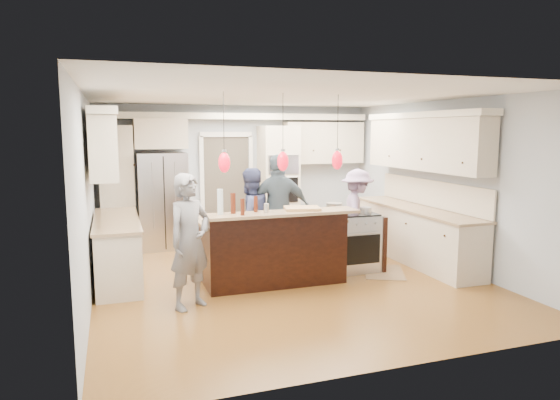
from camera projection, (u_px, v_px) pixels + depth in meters
The scene contains 23 objects.
ground_plane at pixel (287, 279), 7.49m from camera, with size 6.00×6.00×0.00m, color #945F28.
room_shell at pixel (288, 158), 7.23m from camera, with size 5.54×6.04×2.72m.
refrigerator at pixel (163, 201), 9.35m from camera, with size 0.90×0.70×1.80m, color #B7B7BC.
oven_column at pixel (278, 183), 10.07m from camera, with size 0.72×0.69×2.30m.
back_upper_cabinets at pixel (203, 159), 9.61m from camera, with size 5.30×0.61×2.54m.
right_counter_run at pixel (418, 199), 8.40m from camera, with size 0.64×3.10×2.51m.
left_cabinets at pixel (113, 210), 7.31m from camera, with size 0.64×2.30×2.51m.
kitchen_island at pixel (270, 247), 7.41m from camera, with size 2.10×1.46×1.12m.
island_range at pixel (353, 242), 7.93m from camera, with size 0.82×0.71×0.92m.
pendant_lights at pixel (283, 161), 6.68m from camera, with size 1.75×0.15×1.03m.
person_bar_end at pixel (190, 241), 6.17m from camera, with size 0.62×0.41×1.69m, color slate.
person_far_left at pixel (250, 218), 8.06m from camera, with size 0.78×0.61×1.61m, color navy.
person_far_right at pixel (279, 210), 8.20m from camera, with size 1.07×0.45×1.82m, color #455461.
person_range_side at pixel (357, 212), 8.85m from camera, with size 0.99×0.57×1.54m, color gray.
floor_rug at pixel (384, 272), 7.83m from camera, with size 0.60×0.87×0.01m, color #987653.
water_bottle at pixel (220, 202), 6.50m from camera, with size 0.08×0.08×0.34m, color silver.
beer_bottle_a at pixel (233, 203), 6.59m from camera, with size 0.07×0.07×0.27m, color #481A0C.
beer_bottle_b at pixel (243, 207), 6.45m from camera, with size 0.05×0.05×0.22m, color #481A0C.
beer_bottle_c at pixel (256, 204), 6.71m from camera, with size 0.05×0.05×0.22m, color #481A0C.
drink_can at pixel (266, 208), 6.66m from camera, with size 0.07×0.07×0.12m, color #B7B7BC.
cutting_board at pixel (302, 208), 6.91m from camera, with size 0.48×0.34×0.04m, color tan.
pot_large at pixel (334, 208), 7.92m from camera, with size 0.26×0.26×0.15m, color #B7B7BC.
pot_small at pixel (365, 210), 7.84m from camera, with size 0.19×0.19×0.09m, color #B7B7BC.
Camera 1 is at (-2.43, -6.83, 2.22)m, focal length 32.00 mm.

